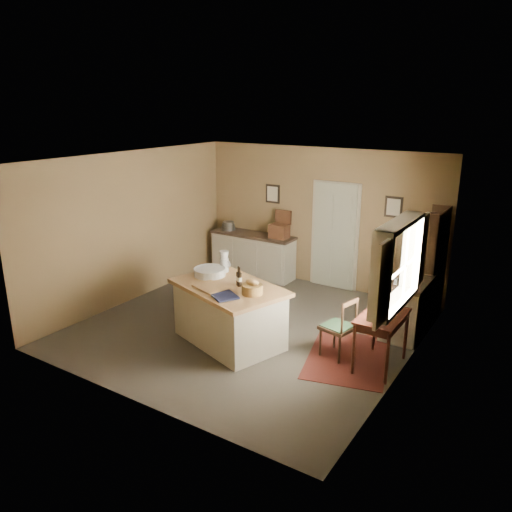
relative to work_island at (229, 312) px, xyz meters
The scene contains 16 objects.
ground 0.75m from the work_island, 91.91° to the left, with size 5.00×5.00×0.00m, color #4A4339.
wall_back 3.20m from the work_island, 90.36° to the left, with size 5.00×0.10×2.70m, color brown.
wall_front 2.11m from the work_island, 90.57° to the right, with size 5.00×0.10×2.70m, color brown.
wall_left 2.73m from the work_island, 167.13° to the left, with size 0.10×5.00×2.70m, color brown.
wall_right 2.69m from the work_island, 13.06° to the left, with size 0.10×5.00×2.70m, color brown.
ceiling 2.29m from the work_island, 91.91° to the left, with size 5.00×5.00×0.00m, color silver.
door 3.12m from the work_island, 83.80° to the left, with size 0.97×0.06×2.11m, color #ADAE93.
framed_prints 3.30m from the work_island, 86.61° to the left, with size 2.82×0.02×0.38m.
window 2.66m from the work_island, ahead, with size 0.25×1.99×1.12m.
work_island is the anchor object (origin of this frame).
sideboard 3.09m from the work_island, 116.13° to the left, with size 1.83×0.52×1.18m.
rug 1.86m from the work_island, 16.14° to the left, with size 1.10×1.60×0.01m, color #531715.
writing_desk 2.25m from the work_island, 12.95° to the left, with size 0.54×0.88×0.82m.
desk_chair 1.63m from the work_island, 16.27° to the left, with size 0.41×0.41×0.89m, color #321E12, non-canonical shape.
right_cabinet 2.78m from the work_island, 38.21° to the left, with size 0.59×1.05×0.99m.
shelving_unit 3.46m from the work_island, 47.14° to the left, with size 0.32×0.84×1.87m.
Camera 1 is at (4.09, -6.18, 3.49)m, focal length 35.00 mm.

